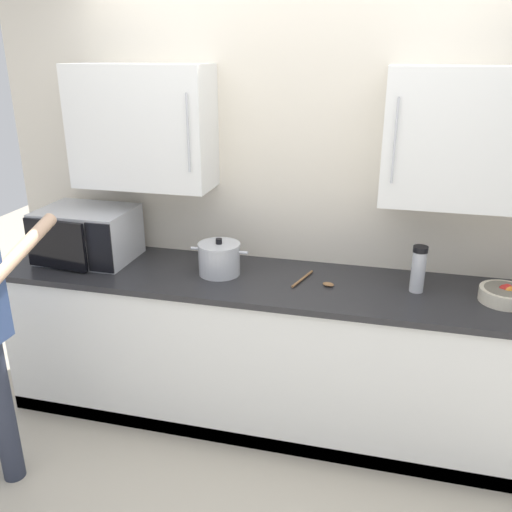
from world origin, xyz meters
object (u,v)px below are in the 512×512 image
stock_pot (219,259)px  fruit_bowl (505,294)px  microwave_oven (84,234)px  wooden_spoon (315,281)px  thermos_flask (418,269)px

stock_pot → fruit_bowl: bearing=0.1°
microwave_oven → wooden_spoon: 1.43m
fruit_bowl → stock_pot: 1.52m
fruit_bowl → stock_pot: bearing=-179.9°
stock_pot → microwave_oven: bearing=177.9°
fruit_bowl → stock_pot: size_ratio=0.74×
microwave_oven → thermos_flask: (1.96, -0.01, -0.03)m
wooden_spoon → stock_pot: size_ratio=0.73×
thermos_flask → stock_pot: (-1.09, -0.03, -0.04)m
wooden_spoon → fruit_bowl: 0.97m
microwave_oven → stock_pot: bearing=-2.1°
microwave_oven → thermos_flask: 1.96m
thermos_flask → wooden_spoon: (-0.54, -0.03, -0.12)m
wooden_spoon → stock_pot: bearing=-179.9°
thermos_flask → fruit_bowl: 0.44m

